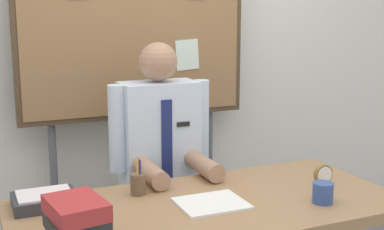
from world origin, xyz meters
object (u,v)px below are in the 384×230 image
book_stack (78,223)px  pen_holder (138,184)px  open_notebook (211,203)px  desk_clock (323,175)px  desk (209,223)px  paper_tray (45,200)px  person (161,183)px  coffee_mug (323,193)px  bulletin_board (135,26)px

book_stack → pen_holder: 0.56m
open_notebook → desk_clock: desk_clock is taller
desk_clock → open_notebook: bearing=-177.0°
desk → paper_tray: size_ratio=6.37×
person → open_notebook: person is taller
desk → paper_tray: 0.70m
desk → coffee_mug: bearing=-22.6°
person → coffee_mug: (0.45, -0.79, 0.14)m
bulletin_board → desk_clock: size_ratio=21.36×
bulletin_board → paper_tray: bulletin_board is taller
desk_clock → paper_tray: desk_clock is taller
pen_holder → book_stack: bearing=-129.3°
person → paper_tray: person is taller
bulletin_board → paper_tray: 1.21m
desk → desk_clock: desk_clock is taller
person → desk_clock: bearing=-44.8°
bulletin_board → coffee_mug: bearing=-69.4°
person → bulletin_board: 0.91m
person → pen_holder: bearing=-122.6°
coffee_mug → paper_tray: size_ratio=0.34×
paper_tray → person: bearing=29.2°
paper_tray → desk_clock: bearing=-10.6°
desk → bulletin_board: bulletin_board is taller
open_notebook → desk_clock: size_ratio=2.92×
book_stack → bulletin_board: bearing=63.7°
desk → open_notebook: (-0.00, -0.02, 0.10)m
desk_clock → paper_tray: bearing=169.4°
coffee_mug → pen_holder: bearing=149.2°
coffee_mug → open_notebook: bearing=159.7°
desk → coffee_mug: coffee_mug is taller
coffee_mug → paper_tray: coffee_mug is taller
desk → coffee_mug: 0.50m
book_stack → paper_tray: bearing=96.4°
coffee_mug → desk_clock: bearing=52.3°
open_notebook → coffee_mug: 0.48m
paper_tray → coffee_mug: bearing=-21.5°
desk → desk_clock: bearing=1.1°
bulletin_board → book_stack: (-0.60, -1.21, -0.63)m
book_stack → open_notebook: bearing=17.3°
person → bulletin_board: (0.00, 0.40, 0.82)m
open_notebook → desk: bearing=89.7°
coffee_mug → paper_tray: 1.18m
desk → pen_holder: 0.36m
book_stack → desk_clock: book_stack is taller
open_notebook → desk_clock: (0.60, 0.03, 0.04)m
pen_holder → open_notebook: bearing=-45.4°
person → paper_tray: (-0.65, -0.36, 0.13)m
person → coffee_mug: size_ratio=15.80×
open_notebook → paper_tray: paper_tray is taller
pen_holder → paper_tray: size_ratio=0.62×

